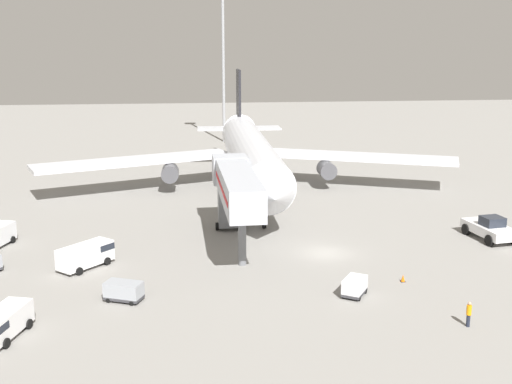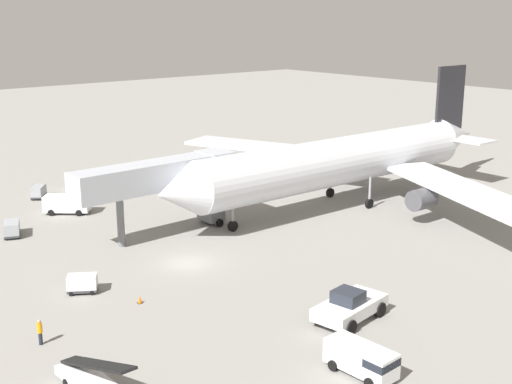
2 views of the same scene
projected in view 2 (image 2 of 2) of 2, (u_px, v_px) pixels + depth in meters
name	position (u px, v px, depth m)	size (l,w,h in m)	color
ground_plane	(188.00, 263.00, 60.05)	(300.00, 300.00, 0.00)	gray
airplane_at_gate	(347.00, 160.00, 77.52)	(55.41, 49.36, 14.86)	silver
jet_bridge	(166.00, 178.00, 66.38)	(3.53, 17.33, 7.65)	#B2B7C1
pushback_tug	(350.00, 306.00, 48.67)	(3.76, 6.29, 2.36)	white
service_van_outer_right	(83.00, 179.00, 85.69)	(3.14, 4.91, 1.99)	white
service_van_rear_right	(363.00, 359.00, 41.29)	(4.63, 2.21, 1.89)	white
service_van_outer_left	(68.00, 203.00, 74.63)	(4.69, 4.92, 2.04)	white
baggage_cart_near_right	(12.00, 228.00, 67.09)	(3.08, 2.38, 1.48)	#38383D
baggage_cart_far_center	(38.00, 191.00, 80.90)	(2.73, 2.54, 1.48)	#38383D
baggage_cart_mid_right	(82.00, 283.00, 53.60)	(2.41, 2.67, 1.43)	#38383D
ground_crew_worker_foreground	(40.00, 331.00, 45.13)	(0.45, 0.45, 1.80)	#1E2333
safety_cone_alpha	(140.00, 299.00, 51.77)	(0.38, 0.38, 0.59)	black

